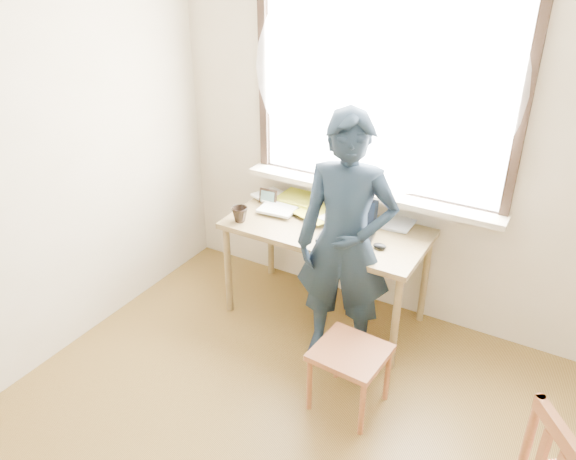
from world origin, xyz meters
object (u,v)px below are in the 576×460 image
Objects in this scene: work_chair at (350,359)px; person at (346,244)px; laptop at (348,227)px; mug_white at (334,206)px; mug_dark at (240,214)px; desk at (326,236)px.

person is at bearing 120.72° from work_chair.
laptop is 2.96× the size of mug_white.
mug_white is 1.15× the size of mug_dark.
work_chair is (0.58, -0.95, -0.45)m from mug_white.
mug_dark is (-0.73, -0.20, -0.00)m from laptop.
person is (0.33, -0.54, 0.04)m from mug_white.
desk is 0.26m from mug_white.
person reaches higher than mug_white.
mug_dark is (-0.56, -0.23, 0.13)m from desk.
desk is at bearing -76.70° from mug_white.
mug_white is (-0.05, 0.22, 0.13)m from desk.
desk is 3.25× the size of work_chair.
mug_dark is (-0.51, -0.45, 0.00)m from mug_white.
desk is at bearing 169.84° from laptop.
laptop reaches higher than work_chair.
desk is 0.62m from mug_dark.
laptop reaches higher than desk.
person reaches higher than laptop.
mug_dark reaches higher than work_chair.
mug_white is at bearing 107.55° from person.
mug_dark is 0.85m from person.
laptop is 0.30m from person.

